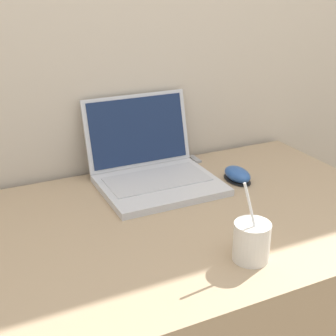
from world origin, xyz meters
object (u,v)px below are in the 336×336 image
(computer_mouse, at_px, (237,175))
(usb_stick, at_px, (195,159))
(drink_cup, at_px, (252,241))
(laptop, at_px, (152,166))

(computer_mouse, height_order, usb_stick, computer_mouse)
(computer_mouse, bearing_deg, usb_stick, 100.69)
(drink_cup, relative_size, computer_mouse, 1.69)
(laptop, height_order, computer_mouse, laptop)
(drink_cup, relative_size, usb_stick, 3.06)
(computer_mouse, xyz_separation_m, usb_stick, (-0.04, 0.20, -0.01))
(usb_stick, bearing_deg, drink_cup, -106.65)
(computer_mouse, distance_m, usb_stick, 0.20)
(laptop, bearing_deg, drink_cup, -86.67)
(drink_cup, distance_m, usb_stick, 0.59)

